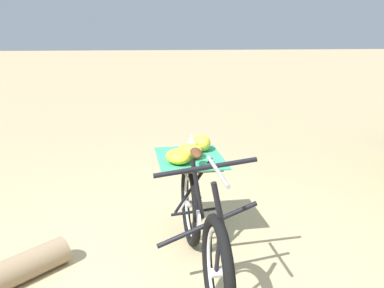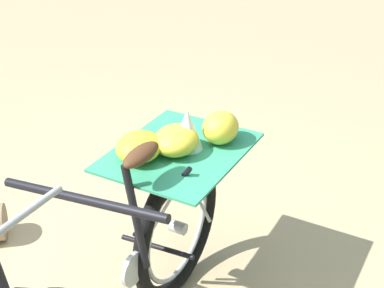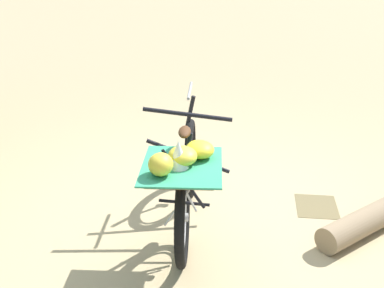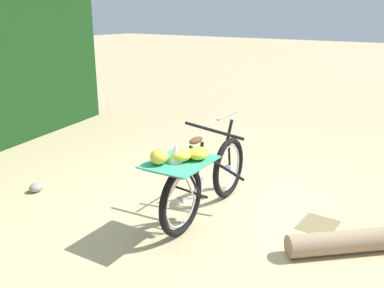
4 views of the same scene
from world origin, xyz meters
TOP-DOWN VIEW (x-y plane):
  - ground_plane at (0.00, 0.00)m, footprint 60.00×60.00m
  - bicycle at (-0.25, 0.19)m, footprint 1.79×0.71m
  - fallen_log at (0.06, -1.39)m, footprint 1.13×1.16m
  - leaf_litter_patch at (0.32, -0.91)m, footprint 0.44×0.36m

SIDE VIEW (x-z plane):
  - ground_plane at x=0.00m, z-range 0.00..0.00m
  - leaf_litter_patch at x=0.32m, z-range 0.00..0.01m
  - fallen_log at x=0.06m, z-range 0.00..0.21m
  - bicycle at x=-0.25m, z-range -0.03..1.01m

